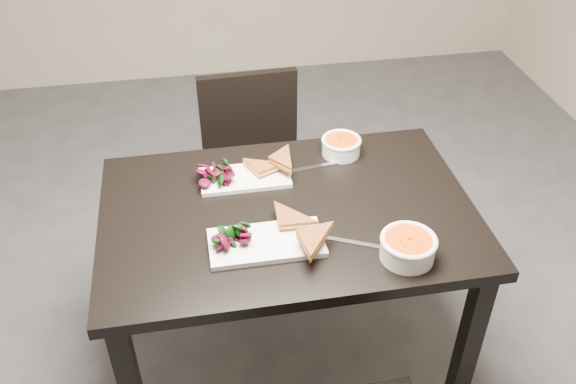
# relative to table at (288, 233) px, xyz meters

# --- Properties ---
(ground) EXTENTS (5.00, 5.00, 0.00)m
(ground) POSITION_rel_table_xyz_m (-0.40, 0.04, -0.65)
(ground) COLOR #47474C
(ground) RESTS_ON ground
(table) EXTENTS (1.20, 0.80, 0.75)m
(table) POSITION_rel_table_xyz_m (0.00, 0.00, 0.00)
(table) COLOR black
(table) RESTS_ON ground
(chair_far) EXTENTS (0.44, 0.44, 0.85)m
(chair_far) POSITION_rel_table_xyz_m (-0.03, 0.67, -0.17)
(chair_far) COLOR black
(chair_far) RESTS_ON ground
(plate_near) EXTENTS (0.34, 0.17, 0.02)m
(plate_near) POSITION_rel_table_xyz_m (-0.09, -0.16, 0.11)
(plate_near) COLOR white
(plate_near) RESTS_ON table
(sandwich_near) EXTENTS (0.17, 0.13, 0.06)m
(sandwich_near) POSITION_rel_table_xyz_m (-0.03, -0.14, 0.14)
(sandwich_near) COLOR #A85B23
(sandwich_near) RESTS_ON plate_near
(salad_near) EXTENTS (0.11, 0.10, 0.05)m
(salad_near) POSITION_rel_table_xyz_m (-0.19, -0.16, 0.14)
(salad_near) COLOR black
(salad_near) RESTS_ON plate_near
(soup_bowl_near) EXTENTS (0.17, 0.17, 0.07)m
(soup_bowl_near) POSITION_rel_table_xyz_m (0.30, -0.28, 0.14)
(soup_bowl_near) COLOR white
(soup_bowl_near) RESTS_ON table
(cutlery_near) EXTENTS (0.17, 0.09, 0.00)m
(cutlery_near) POSITION_rel_table_xyz_m (0.16, -0.19, 0.10)
(cutlery_near) COLOR silver
(cutlery_near) RESTS_ON table
(plate_far) EXTENTS (0.30, 0.15, 0.02)m
(plate_far) POSITION_rel_table_xyz_m (-0.12, 0.19, 0.11)
(plate_far) COLOR white
(plate_far) RESTS_ON table
(sandwich_far) EXTENTS (0.19, 0.17, 0.05)m
(sandwich_far) POSITION_rel_table_xyz_m (-0.05, 0.17, 0.14)
(sandwich_far) COLOR #A85B23
(sandwich_far) RESTS_ON plate_far
(salad_far) EXTENTS (0.10, 0.09, 0.04)m
(salad_far) POSITION_rel_table_xyz_m (-0.22, 0.19, 0.14)
(salad_far) COLOR black
(salad_far) RESTS_ON plate_far
(soup_bowl_far) EXTENTS (0.14, 0.14, 0.06)m
(soup_bowl_far) POSITION_rel_table_xyz_m (0.25, 0.28, 0.14)
(soup_bowl_far) COLOR white
(soup_bowl_far) RESTS_ON table
(cutlery_far) EXTENTS (0.18, 0.04, 0.00)m
(cutlery_far) POSITION_rel_table_xyz_m (0.14, 0.22, 0.10)
(cutlery_far) COLOR silver
(cutlery_far) RESTS_ON table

